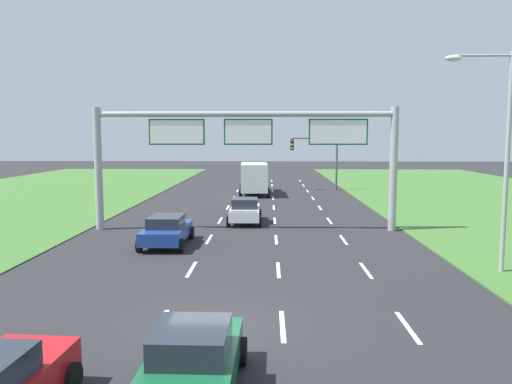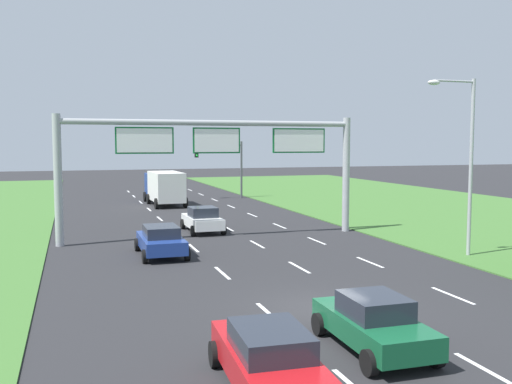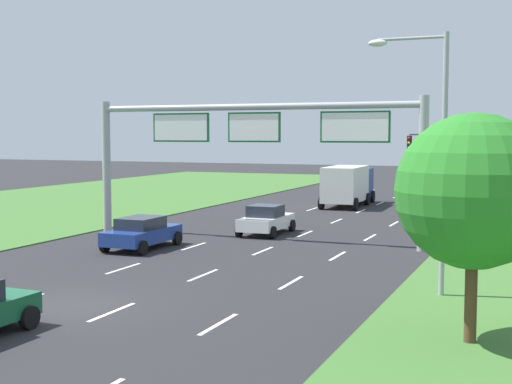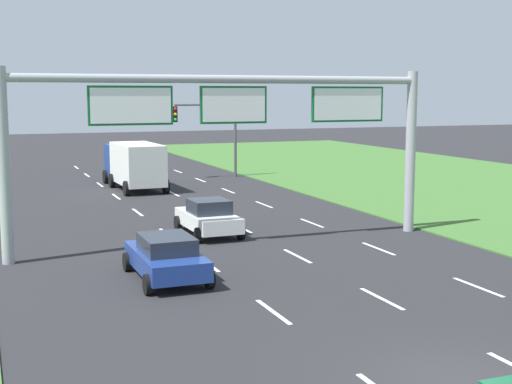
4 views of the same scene
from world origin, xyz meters
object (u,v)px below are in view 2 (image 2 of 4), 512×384
Objects in this scene: car_near_red at (161,240)px; car_mid_lane at (373,323)px; car_lead_silver at (268,359)px; box_truck at (164,186)px; car_far_ahead at (203,220)px; traffic_light_mast at (222,159)px; street_lamp at (465,151)px; sign_gantry at (216,152)px.

car_mid_lane reaches higher than car_near_red.
box_truck reaches higher than car_lead_silver.
car_mid_lane is 37.10m from box_truck.
box_truck is (3.68, 38.69, 0.85)m from car_lead_silver.
box_truck is (0.11, 16.05, 0.85)m from car_far_ahead.
car_lead_silver is 0.60× the size of box_truck.
box_truck is at bearing 87.71° from car_lead_silver.
street_lamp is at bearing -82.98° from traffic_light_mast.
car_lead_silver is 43.70m from traffic_light_mast.
street_lamp reaches higher than car_lead_silver.
car_mid_lane is 14.82m from street_lamp.
box_truck is at bearing 110.30° from street_lamp.
box_truck is at bearing 88.71° from car_far_ahead.
car_lead_silver is at bearing -97.49° from box_truck.
car_near_red is at bearing 161.18° from street_lamp.
traffic_light_mast reaches higher than car_far_ahead.
car_lead_silver is at bearing -90.30° from car_near_red.
street_lamp is (13.77, -4.69, 4.32)m from car_near_red.
car_mid_lane is at bearing -76.68° from car_near_red.
car_near_red is 0.50× the size of street_lamp.
sign_gantry is at bearing -91.50° from box_truck.
car_near_red is 1.03× the size of car_far_ahead.
traffic_light_mast is (6.48, 40.84, 3.12)m from car_mid_lane.
car_far_ahead is 0.74× the size of traffic_light_mast.
car_mid_lane is at bearing -99.01° from traffic_light_mast.
car_lead_silver reaches higher than car_mid_lane.
car_near_red is 1.03× the size of car_mid_lane.
traffic_light_mast is at bearing 81.92° from car_mid_lane.
car_near_red is at bearing -118.98° from car_far_ahead.
car_lead_silver is 22.92m from car_far_ahead.
sign_gantry is at bearing 47.47° from car_near_red.
traffic_light_mast is (9.94, 26.43, 3.11)m from car_near_red.
car_near_red is 0.56× the size of box_truck.
sign_gantry is (0.18, -18.47, 3.34)m from box_truck.
street_lamp is (10.24, -11.32, 4.31)m from car_far_ahead.
car_near_red is 28.41m from traffic_light_mast.
traffic_light_mast is (9.97, 42.44, 3.09)m from car_lead_silver.
car_far_ahead is 16.07m from box_truck.
box_truck is at bearing 90.65° from car_mid_lane.
sign_gantry is at bearing 138.16° from street_lamp.
sign_gantry is at bearing -83.94° from car_far_ahead.
street_lamp is (9.94, -8.90, 0.12)m from sign_gantry.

